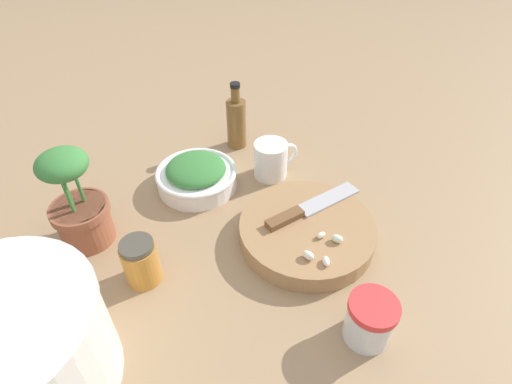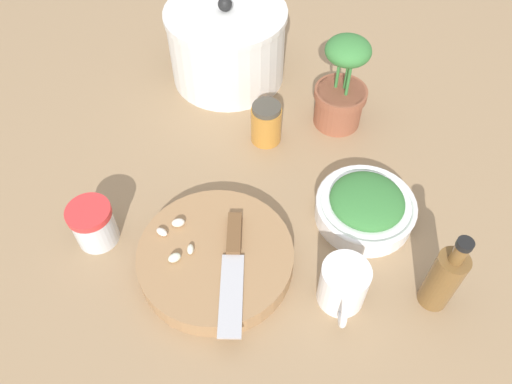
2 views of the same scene
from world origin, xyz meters
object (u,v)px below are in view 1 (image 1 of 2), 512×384
(chef_knife, at_px, (308,208))
(potted_herb, at_px, (78,206))
(honey_jar, at_px, (141,262))
(stock_pot, at_px, (10,353))
(garlic_cloves, at_px, (323,248))
(cutting_board, at_px, (307,231))
(oil_bottle, at_px, (236,122))
(coffee_mug, at_px, (272,159))
(spice_jar, at_px, (370,320))
(herb_bowl, at_px, (197,175))

(chef_knife, relative_size, potted_herb, 0.89)
(honey_jar, distance_m, stock_pot, 0.21)
(garlic_cloves, distance_m, honey_jar, 0.30)
(cutting_board, xyz_separation_m, oil_bottle, (0.29, 0.19, 0.05))
(cutting_board, height_order, garlic_cloves, garlic_cloves)
(cutting_board, distance_m, coffee_mug, 0.20)
(spice_jar, distance_m, potted_herb, 0.51)
(herb_bowl, xyz_separation_m, spice_jar, (-0.30, -0.34, 0.01))
(spice_jar, bearing_deg, coffee_mug, 27.51)
(spice_jar, distance_m, stock_pot, 0.47)
(chef_knife, relative_size, honey_jar, 2.02)
(herb_bowl, relative_size, coffee_mug, 1.83)
(coffee_mug, xyz_separation_m, honey_jar, (-0.32, 0.17, 0.00))
(herb_bowl, distance_m, oil_bottle, 0.18)
(garlic_cloves, xyz_separation_m, honey_jar, (-0.07, 0.29, -0.00))
(coffee_mug, distance_m, honey_jar, 0.36)
(oil_bottle, bearing_deg, stock_pot, 165.11)
(herb_bowl, bearing_deg, chef_knife, -108.48)
(garlic_cloves, distance_m, spice_jar, 0.14)
(oil_bottle, bearing_deg, coffee_mug, -136.70)
(cutting_board, distance_m, honey_jar, 0.30)
(cutting_board, bearing_deg, chef_knife, 3.15)
(spice_jar, bearing_deg, cutting_board, 28.95)
(garlic_cloves, relative_size, honey_jar, 0.92)
(chef_knife, distance_m, spice_jar, 0.24)
(coffee_mug, bearing_deg, spice_jar, -152.49)
(spice_jar, xyz_separation_m, coffee_mug, (0.36, 0.19, 0.00))
(chef_knife, bearing_deg, stock_pot, -86.36)
(stock_pot, bearing_deg, spice_jar, -72.24)
(coffee_mug, relative_size, stock_pot, 0.38)
(chef_knife, xyz_separation_m, potted_herb, (-0.10, 0.39, 0.04))
(chef_knife, xyz_separation_m, coffee_mug, (0.14, 0.09, -0.00))
(spice_jar, distance_m, oil_bottle, 0.55)
(garlic_cloves, relative_size, oil_bottle, 0.48)
(cutting_board, relative_size, herb_bowl, 1.45)
(coffee_mug, bearing_deg, stock_pot, 152.83)
(cutting_board, distance_m, garlic_cloves, 0.07)
(cutting_board, xyz_separation_m, coffee_mug, (0.18, 0.09, 0.02))
(garlic_cloves, bearing_deg, coffee_mug, 26.14)
(spice_jar, bearing_deg, herb_bowl, 48.80)
(garlic_cloves, bearing_deg, chef_knife, 18.08)
(garlic_cloves, distance_m, stock_pot, 0.46)
(herb_bowl, relative_size, oil_bottle, 1.06)
(herb_bowl, bearing_deg, spice_jar, -131.20)
(garlic_cloves, height_order, oil_bottle, oil_bottle)
(potted_herb, bearing_deg, herb_bowl, -41.17)
(oil_bottle, bearing_deg, honey_jar, 169.75)
(garlic_cloves, bearing_deg, stock_pot, 125.06)
(chef_knife, distance_m, oil_bottle, 0.31)
(chef_knife, xyz_separation_m, herb_bowl, (0.08, 0.24, -0.01))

